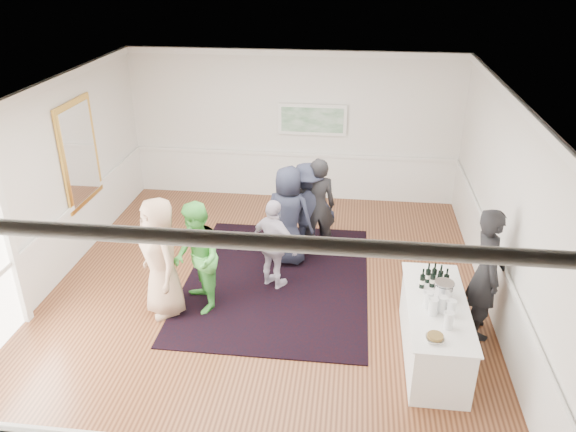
# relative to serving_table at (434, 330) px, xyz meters

# --- Properties ---
(floor) EXTENTS (8.00, 8.00, 0.00)m
(floor) POSITION_rel_serving_table_xyz_m (-2.48, 1.18, -0.42)
(floor) COLOR brown
(floor) RESTS_ON ground
(ceiling) EXTENTS (7.00, 8.00, 0.02)m
(ceiling) POSITION_rel_serving_table_xyz_m (-2.48, 1.18, 2.78)
(ceiling) COLOR white
(ceiling) RESTS_ON wall_back
(wall_left) EXTENTS (0.02, 8.00, 3.20)m
(wall_left) POSITION_rel_serving_table_xyz_m (-5.98, 1.18, 1.18)
(wall_left) COLOR white
(wall_left) RESTS_ON floor
(wall_right) EXTENTS (0.02, 8.00, 3.20)m
(wall_right) POSITION_rel_serving_table_xyz_m (1.02, 1.18, 1.18)
(wall_right) COLOR white
(wall_right) RESTS_ON floor
(wall_back) EXTENTS (7.00, 0.02, 3.20)m
(wall_back) POSITION_rel_serving_table_xyz_m (-2.48, 5.18, 1.18)
(wall_back) COLOR white
(wall_back) RESTS_ON floor
(wall_front) EXTENTS (7.00, 0.02, 3.20)m
(wall_front) POSITION_rel_serving_table_xyz_m (-2.48, -2.82, 1.18)
(wall_front) COLOR white
(wall_front) RESTS_ON floor
(wainscoting) EXTENTS (7.00, 8.00, 1.00)m
(wainscoting) POSITION_rel_serving_table_xyz_m (-2.48, 1.18, 0.08)
(wainscoting) COLOR white
(wainscoting) RESTS_ON floor
(mirror) EXTENTS (0.05, 1.25, 1.85)m
(mirror) POSITION_rel_serving_table_xyz_m (-5.94, 2.48, 1.38)
(mirror) COLOR gold
(mirror) RESTS_ON wall_left
(landscape_painting) EXTENTS (1.44, 0.06, 0.66)m
(landscape_painting) POSITION_rel_serving_table_xyz_m (-2.08, 5.13, 1.36)
(landscape_painting) COLOR white
(landscape_painting) RESTS_ON wall_back
(area_rug) EXTENTS (3.01, 3.94, 0.02)m
(area_rug) POSITION_rel_serving_table_xyz_m (-2.35, 1.62, -0.41)
(area_rug) COLOR black
(area_rug) RESTS_ON floor
(serving_table) EXTENTS (0.79, 2.08, 0.84)m
(serving_table) POSITION_rel_serving_table_xyz_m (0.00, 0.00, 0.00)
(serving_table) COLOR white
(serving_table) RESTS_ON floor
(bartender) EXTENTS (0.49, 0.72, 1.95)m
(bartender) POSITION_rel_serving_table_xyz_m (0.72, 0.63, 0.55)
(bartender) COLOR black
(bartender) RESTS_ON floor
(guest_tan) EXTENTS (1.03, 1.08, 1.87)m
(guest_tan) POSITION_rel_serving_table_xyz_m (-3.92, 0.58, 0.51)
(guest_tan) COLOR tan
(guest_tan) RESTS_ON floor
(guest_green) EXTENTS (1.00, 1.07, 1.75)m
(guest_green) POSITION_rel_serving_table_xyz_m (-3.42, 0.73, 0.45)
(guest_green) COLOR #53C950
(guest_green) RESTS_ON floor
(guest_lilac) EXTENTS (0.96, 0.79, 1.53)m
(guest_lilac) POSITION_rel_serving_table_xyz_m (-2.37, 1.47, 0.34)
(guest_lilac) COLOR silver
(guest_lilac) RESTS_ON floor
(guest_dark_a) EXTENTS (1.25, 0.99, 1.69)m
(guest_dark_a) POSITION_rel_serving_table_xyz_m (-1.97, 2.74, 0.42)
(guest_dark_a) COLOR #202436
(guest_dark_a) RESTS_ON floor
(guest_dark_b) EXTENTS (0.74, 0.57, 1.80)m
(guest_dark_b) POSITION_rel_serving_table_xyz_m (-1.78, 2.72, 0.48)
(guest_dark_b) COLOR black
(guest_dark_b) RESTS_ON floor
(guest_navy) EXTENTS (0.98, 0.76, 1.77)m
(guest_navy) POSITION_rel_serving_table_xyz_m (-2.25, 2.31, 0.46)
(guest_navy) COLOR #202436
(guest_navy) RESTS_ON floor
(wine_bottles) EXTENTS (0.40, 0.24, 0.31)m
(wine_bottles) POSITION_rel_serving_table_xyz_m (0.00, 0.45, 0.57)
(wine_bottles) COLOR black
(wine_bottles) RESTS_ON serving_table
(juice_pitchers) EXTENTS (0.38, 0.54, 0.24)m
(juice_pitchers) POSITION_rel_serving_table_xyz_m (-0.00, -0.25, 0.54)
(juice_pitchers) COLOR #6ABC43
(juice_pitchers) RESTS_ON serving_table
(ice_bucket) EXTENTS (0.26, 0.26, 0.25)m
(ice_bucket) POSITION_rel_serving_table_xyz_m (0.08, 0.14, 0.53)
(ice_bucket) COLOR silver
(ice_bucket) RESTS_ON serving_table
(nut_bowl) EXTENTS (0.23, 0.23, 0.08)m
(nut_bowl) POSITION_rel_serving_table_xyz_m (-0.12, -0.77, 0.45)
(nut_bowl) COLOR white
(nut_bowl) RESTS_ON serving_table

